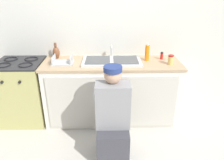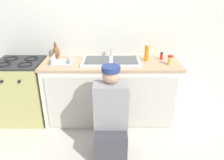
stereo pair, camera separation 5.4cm
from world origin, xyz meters
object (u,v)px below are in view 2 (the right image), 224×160
(spice_bottle_red, at_px, (162,56))
(stove_range, at_px, (24,91))
(condiment_jar, at_px, (171,60))
(vase_decorative, at_px, (57,52))
(soap_bottle_orange, at_px, (148,53))
(plumber_person, at_px, (112,121))
(dish_rack_tray, at_px, (63,62))
(sink_double_basin, at_px, (112,61))

(spice_bottle_red, bearing_deg, stove_range, -176.70)
(stove_range, height_order, condiment_jar, condiment_jar)
(stove_range, height_order, vase_decorative, vase_decorative)
(soap_bottle_orange, height_order, spice_bottle_red, soap_bottle_orange)
(condiment_jar, bearing_deg, plumber_person, -139.13)
(vase_decorative, height_order, condiment_jar, vase_decorative)
(condiment_jar, bearing_deg, dish_rack_tray, 177.95)
(sink_double_basin, xyz_separation_m, soap_bottle_orange, (0.49, 0.06, 0.09))
(plumber_person, height_order, vase_decorative, vase_decorative)
(spice_bottle_red, xyz_separation_m, condiment_jar, (0.07, -0.21, 0.01))
(stove_range, xyz_separation_m, condiment_jar, (2.06, -0.10, 0.51))
(plumber_person, bearing_deg, condiment_jar, 40.87)
(stove_range, bearing_deg, plumber_person, -31.03)
(sink_double_basin, xyz_separation_m, dish_rack_tray, (-0.66, -0.05, 0.01))
(stove_range, relative_size, plumber_person, 0.83)
(plumber_person, distance_m, spice_bottle_red, 1.24)
(dish_rack_tray, bearing_deg, vase_decorative, 120.94)
(dish_rack_tray, distance_m, condiment_jar, 1.44)
(vase_decorative, distance_m, condiment_jar, 1.59)
(vase_decorative, relative_size, condiment_jar, 1.80)
(stove_range, bearing_deg, vase_decorative, 18.79)
(plumber_person, bearing_deg, stove_range, 148.97)
(plumber_person, relative_size, spice_bottle_red, 10.52)
(sink_double_basin, relative_size, plumber_person, 0.72)
(plumber_person, height_order, spice_bottle_red, plumber_person)
(spice_bottle_red, bearing_deg, soap_bottle_orange, -166.81)
(dish_rack_tray, xyz_separation_m, condiment_jar, (1.44, -0.05, 0.04))
(plumber_person, distance_m, condiment_jar, 1.15)
(vase_decorative, distance_m, soap_bottle_orange, 1.28)
(stove_range, relative_size, dish_rack_tray, 3.27)
(sink_double_basin, relative_size, stove_range, 0.87)
(vase_decorative, bearing_deg, soap_bottle_orange, -4.67)
(plumber_person, bearing_deg, sink_double_basin, 90.10)
(plumber_person, distance_m, dish_rack_tray, 1.09)
(condiment_jar, bearing_deg, sink_double_basin, 172.75)
(spice_bottle_red, bearing_deg, sink_double_basin, -171.00)
(sink_double_basin, xyz_separation_m, stove_range, (-1.28, -0.00, -0.46))
(dish_rack_tray, relative_size, condiment_jar, 2.19)
(vase_decorative, height_order, soap_bottle_orange, soap_bottle_orange)
(stove_range, height_order, soap_bottle_orange, soap_bottle_orange)
(spice_bottle_red, height_order, condiment_jar, condiment_jar)
(plumber_person, height_order, condiment_jar, plumber_person)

